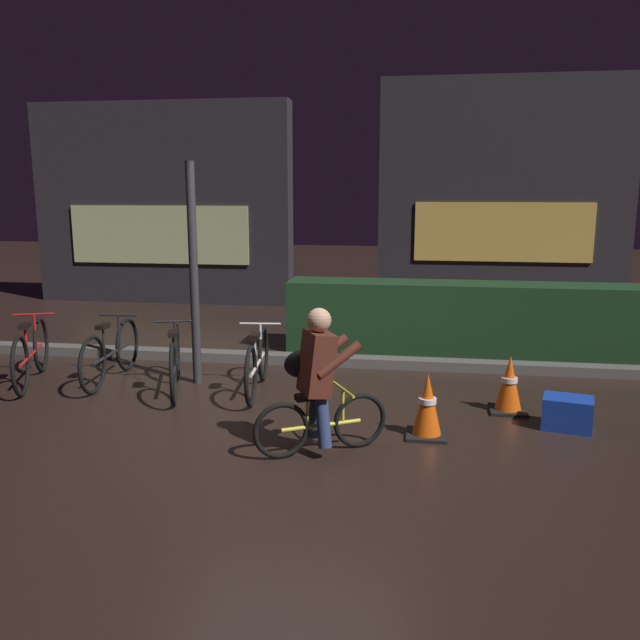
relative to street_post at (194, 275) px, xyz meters
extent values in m
plane|color=black|center=(1.32, -1.20, -1.25)|extent=(40.00, 40.00, 0.00)
cube|color=#56544F|center=(1.32, 1.00, -1.19)|extent=(12.00, 0.24, 0.12)
cube|color=#19381C|center=(3.12, 1.90, -0.77)|extent=(4.80, 0.70, 0.96)
cube|color=#262328|center=(-2.47, 5.30, 0.66)|extent=(5.03, 0.50, 3.81)
cube|color=#BFCC8C|center=(-2.47, 5.03, 0.09)|extent=(3.52, 0.04, 1.10)
cube|color=#262328|center=(4.00, 6.00, 0.87)|extent=(4.66, 0.50, 4.22)
cube|color=#E5B751|center=(4.00, 5.73, 0.15)|extent=(3.26, 0.04, 1.10)
cylinder|color=#2D2D33|center=(0.00, 0.00, 0.00)|extent=(0.10, 0.10, 2.49)
torus|color=black|center=(-2.03, 0.17, -0.91)|extent=(0.26, 0.64, 0.67)
torus|color=black|center=(-1.70, -0.77, -0.91)|extent=(0.26, 0.64, 0.67)
cylinder|color=#B21919|center=(-1.87, -0.30, -0.91)|extent=(0.37, 0.95, 0.04)
cylinder|color=#B21919|center=(-1.81, -0.46, -0.73)|extent=(0.03, 0.03, 0.37)
cube|color=black|center=(-1.81, -0.46, -0.54)|extent=(0.16, 0.22, 0.05)
cylinder|color=#B21919|center=(-1.96, -0.04, -0.70)|extent=(0.03, 0.03, 0.42)
cylinder|color=#B21919|center=(-1.96, -0.04, -0.49)|extent=(0.44, 0.18, 0.02)
torus|color=black|center=(-1.02, 0.39, -0.92)|extent=(0.07, 0.65, 0.65)
torus|color=black|center=(-0.98, -0.57, -0.92)|extent=(0.07, 0.65, 0.65)
cylinder|color=black|center=(-1.00, -0.09, -0.92)|extent=(0.08, 0.96, 0.04)
cylinder|color=black|center=(-0.99, -0.26, -0.74)|extent=(0.03, 0.03, 0.36)
cube|color=black|center=(-0.99, -0.26, -0.56)|extent=(0.11, 0.20, 0.05)
cylinder|color=black|center=(-1.01, 0.17, -0.72)|extent=(0.03, 0.03, 0.41)
cylinder|color=black|center=(-1.01, 0.17, -0.52)|extent=(0.46, 0.05, 0.02)
torus|color=black|center=(-0.28, 0.11, -0.92)|extent=(0.25, 0.63, 0.65)
torus|color=black|center=(0.03, -0.81, -0.92)|extent=(0.25, 0.63, 0.65)
cylinder|color=black|center=(-0.13, -0.35, -0.92)|extent=(0.34, 0.93, 0.04)
cylinder|color=black|center=(-0.07, -0.51, -0.74)|extent=(0.03, 0.03, 0.36)
cube|color=black|center=(-0.07, -0.51, -0.56)|extent=(0.16, 0.22, 0.05)
cylinder|color=black|center=(-0.21, -0.09, -0.72)|extent=(0.03, 0.03, 0.41)
cylinder|color=black|center=(-0.21, -0.09, -0.51)|extent=(0.44, 0.17, 0.02)
torus|color=black|center=(0.73, 0.22, -0.93)|extent=(0.11, 0.63, 0.63)
torus|color=black|center=(0.82, -0.72, -0.93)|extent=(0.11, 0.63, 0.63)
cylinder|color=silver|center=(0.78, -0.25, -0.93)|extent=(0.13, 0.94, 0.04)
cylinder|color=silver|center=(0.79, -0.41, -0.75)|extent=(0.03, 0.03, 0.35)
cube|color=black|center=(0.79, -0.41, -0.58)|extent=(0.12, 0.21, 0.05)
cylinder|color=silver|center=(0.75, 0.01, -0.73)|extent=(0.03, 0.03, 0.40)
cylinder|color=silver|center=(0.75, 0.01, -0.53)|extent=(0.46, 0.07, 0.02)
cube|color=black|center=(2.60, -1.30, -1.23)|extent=(0.36, 0.36, 0.03)
cone|color=#EA560F|center=(2.60, -1.30, -0.94)|extent=(0.26, 0.26, 0.56)
cylinder|color=white|center=(2.60, -1.30, -0.91)|extent=(0.16, 0.16, 0.05)
cube|color=black|center=(3.41, -0.49, -1.23)|extent=(0.36, 0.36, 0.03)
cone|color=#EA560F|center=(3.41, -0.49, -0.94)|extent=(0.26, 0.26, 0.55)
cylinder|color=white|center=(3.41, -0.49, -0.91)|extent=(0.16, 0.16, 0.05)
cube|color=#193DB7|center=(3.89, -0.90, -1.10)|extent=(0.50, 0.41, 0.30)
torus|color=black|center=(2.03, -1.64, -1.00)|extent=(0.44, 0.27, 0.48)
torus|color=black|center=(1.41, -1.98, -1.00)|extent=(0.44, 0.27, 0.48)
cylinder|color=gold|center=(1.72, -1.81, -1.00)|extent=(0.63, 0.37, 0.04)
cylinder|color=gold|center=(1.61, -1.87, -0.87)|extent=(0.03, 0.03, 0.26)
cube|color=black|center=(1.61, -1.87, -0.74)|extent=(0.22, 0.18, 0.05)
cylinder|color=gold|center=(1.89, -1.72, -0.86)|extent=(0.03, 0.03, 0.30)
cylinder|color=gold|center=(1.89, -1.72, -0.71)|extent=(0.24, 0.41, 0.02)
cylinder|color=navy|center=(1.65, -1.74, -0.94)|extent=(0.20, 0.24, 0.42)
cylinder|color=navy|center=(1.75, -1.91, -0.94)|extent=(0.20, 0.24, 0.42)
cube|color=#512319|center=(1.68, -1.83, -0.46)|extent=(0.38, 0.41, 0.54)
sphere|color=tan|center=(1.70, -1.82, -0.10)|extent=(0.20, 0.20, 0.20)
cylinder|color=#512319|center=(1.74, -1.64, -0.41)|extent=(0.39, 0.26, 0.29)
cylinder|color=#512319|center=(1.87, -1.89, -0.41)|extent=(0.39, 0.26, 0.29)
ellipsoid|color=black|center=(1.53, -1.69, -0.51)|extent=(0.36, 0.29, 0.24)
camera|label=1|loc=(2.51, -7.00, 0.95)|focal=36.95mm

